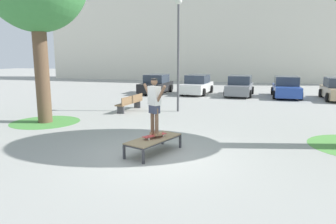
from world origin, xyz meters
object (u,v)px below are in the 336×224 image
(park_bench, at_px, (130,102))
(light_post, at_px, (178,38))
(car_white, at_px, (197,85))
(car_grey, at_px, (240,86))
(car_black, at_px, (156,85))
(skate_box, at_px, (154,140))
(skater, at_px, (154,103))
(car_blue, at_px, (286,88))
(skateboard, at_px, (155,135))

(park_bench, height_order, light_post, light_post)
(car_white, distance_m, car_grey, 3.28)
(car_black, xyz_separation_m, car_grey, (6.57, 0.27, 0.00))
(park_bench, relative_size, light_post, 0.42)
(park_bench, bearing_deg, car_black, 99.02)
(skate_box, bearing_deg, car_grey, 84.02)
(skater, relative_size, light_post, 0.29)
(skater, height_order, car_blue, skater)
(car_white, xyz_separation_m, light_post, (0.55, -8.09, 3.13))
(skateboard, xyz_separation_m, car_black, (-4.99, 14.88, 0.15))
(skateboard, distance_m, car_white, 15.37)
(car_black, distance_m, car_white, 3.31)
(car_black, xyz_separation_m, car_white, (3.29, 0.39, 0.00))
(car_grey, height_order, light_post, light_post)
(skateboard, distance_m, car_grey, 15.24)
(car_black, relative_size, car_grey, 0.99)
(skate_box, bearing_deg, light_post, 98.96)
(car_black, bearing_deg, skate_box, -71.56)
(skateboard, relative_size, car_black, 0.19)
(skate_box, bearing_deg, car_black, 108.44)
(car_blue, distance_m, light_post, 10.42)
(skater, distance_m, car_blue, 15.89)
(car_white, relative_size, park_bench, 1.78)
(skater, bearing_deg, park_bench, 118.97)
(skate_box, height_order, light_post, light_post)
(park_bench, bearing_deg, skate_box, -61.28)
(skateboard, bearing_deg, park_bench, 118.95)
(car_blue, bearing_deg, skate_box, -107.83)
(skater, distance_m, car_black, 15.72)
(car_black, distance_m, car_grey, 6.57)
(skate_box, xyz_separation_m, light_post, (-1.14, 7.23, 3.41))
(skate_box, distance_m, light_post, 8.07)
(skateboard, distance_m, park_bench, 7.61)
(skateboard, height_order, car_black, car_black)
(skateboard, bearing_deg, skate_box, -108.60)
(skater, distance_m, car_white, 15.39)
(car_black, xyz_separation_m, park_bench, (1.31, -8.23, -0.24))
(car_white, xyz_separation_m, car_grey, (3.28, -0.12, 0.00))
(skate_box, height_order, car_grey, car_grey)
(car_blue, bearing_deg, car_black, -178.71)
(skateboard, distance_m, car_blue, 15.87)
(light_post, bearing_deg, park_bench, -168.10)
(skateboard, xyz_separation_m, car_blue, (4.86, 15.11, 0.15))
(car_black, relative_size, car_white, 0.98)
(light_post, bearing_deg, car_grey, 71.08)
(car_grey, height_order, park_bench, car_grey)
(car_white, bearing_deg, skateboard, -83.64)
(skate_box, distance_m, skater, 1.12)
(car_blue, xyz_separation_m, light_post, (-6.01, -7.92, 3.13))
(park_bench, bearing_deg, skateboard, -61.05)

